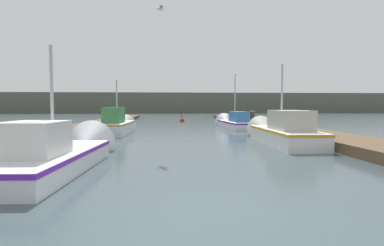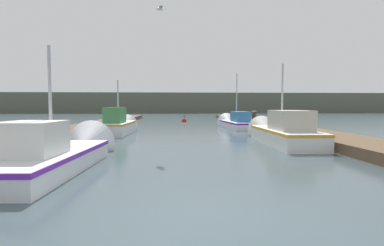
{
  "view_description": "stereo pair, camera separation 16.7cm",
  "coord_description": "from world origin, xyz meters",
  "px_view_note": "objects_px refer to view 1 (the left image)",
  "views": [
    {
      "loc": [
        -0.7,
        -4.38,
        1.63
      ],
      "look_at": [
        0.18,
        8.51,
        0.88
      ],
      "focal_mm": 28.0,
      "sensor_mm": 36.0,
      "label": 1
    },
    {
      "loc": [
        -0.54,
        -4.39,
        1.63
      ],
      "look_at": [
        0.18,
        8.51,
        0.88
      ],
      "focal_mm": 28.0,
      "sensor_mm": 36.0,
      "label": 2
    }
  ],
  "objects_px": {
    "fishing_boat_0": "(62,152)",
    "mooring_piling_1": "(121,117)",
    "mooring_piling_0": "(110,121)",
    "channel_buoy": "(182,120)",
    "fishing_boat_1": "(280,132)",
    "mooring_piling_2": "(252,119)",
    "fishing_boat_2": "(118,125)",
    "fishing_boat_3": "(233,122)",
    "mooring_piling_3": "(117,117)",
    "seagull_lead": "(160,9)"
  },
  "relations": [
    {
      "from": "mooring_piling_3",
      "to": "channel_buoy",
      "type": "relative_size",
      "value": 1.47
    },
    {
      "from": "mooring_piling_0",
      "to": "channel_buoy",
      "type": "relative_size",
      "value": 1.01
    },
    {
      "from": "mooring_piling_0",
      "to": "channel_buoy",
      "type": "distance_m",
      "value": 9.78
    },
    {
      "from": "fishing_boat_3",
      "to": "mooring_piling_1",
      "type": "distance_m",
      "value": 10.04
    },
    {
      "from": "fishing_boat_2",
      "to": "channel_buoy",
      "type": "distance_m",
      "value": 13.26
    },
    {
      "from": "fishing_boat_0",
      "to": "mooring_piling_1",
      "type": "distance_m",
      "value": 18.23
    },
    {
      "from": "fishing_boat_3",
      "to": "mooring_piling_1",
      "type": "xyz_separation_m",
      "value": [
        -9.02,
        4.41,
        0.23
      ]
    },
    {
      "from": "mooring_piling_0",
      "to": "mooring_piling_2",
      "type": "bearing_deg",
      "value": -5.18
    },
    {
      "from": "mooring_piling_1",
      "to": "channel_buoy",
      "type": "bearing_deg",
      "value": 34.59
    },
    {
      "from": "fishing_boat_2",
      "to": "mooring_piling_3",
      "type": "xyz_separation_m",
      "value": [
        -1.26,
        6.95,
        0.22
      ]
    },
    {
      "from": "fishing_boat_1",
      "to": "mooring_piling_0",
      "type": "distance_m",
      "value": 13.24
    },
    {
      "from": "mooring_piling_0",
      "to": "mooring_piling_2",
      "type": "height_order",
      "value": "mooring_piling_2"
    },
    {
      "from": "fishing_boat_1",
      "to": "mooring_piling_0",
      "type": "bearing_deg",
      "value": 135.25
    },
    {
      "from": "seagull_lead",
      "to": "mooring_piling_3",
      "type": "bearing_deg",
      "value": 0.04
    },
    {
      "from": "fishing_boat_3",
      "to": "mooring_piling_3",
      "type": "bearing_deg",
      "value": 160.86
    },
    {
      "from": "fishing_boat_0",
      "to": "mooring_piling_2",
      "type": "xyz_separation_m",
      "value": [
        8.85,
        12.97,
        0.27
      ]
    },
    {
      "from": "fishing_boat_3",
      "to": "mooring_piling_0",
      "type": "bearing_deg",
      "value": 175.74
    },
    {
      "from": "fishing_boat_1",
      "to": "seagull_lead",
      "type": "bearing_deg",
      "value": -170.98
    },
    {
      "from": "mooring_piling_1",
      "to": "seagull_lead",
      "type": "xyz_separation_m",
      "value": [
        3.96,
        -14.46,
        4.85
      ]
    },
    {
      "from": "mooring_piling_2",
      "to": "seagull_lead",
      "type": "xyz_separation_m",
      "value": [
        -6.29,
        -9.26,
        4.81
      ]
    },
    {
      "from": "mooring_piling_0",
      "to": "mooring_piling_2",
      "type": "xyz_separation_m",
      "value": [
        10.37,
        -0.94,
        0.13
      ]
    },
    {
      "from": "channel_buoy",
      "to": "seagull_lead",
      "type": "bearing_deg",
      "value": -94.69
    },
    {
      "from": "fishing_boat_0",
      "to": "mooring_piling_1",
      "type": "relative_size",
      "value": 5.09
    },
    {
      "from": "fishing_boat_1",
      "to": "fishing_boat_2",
      "type": "bearing_deg",
      "value": 148.98
    },
    {
      "from": "fishing_boat_1",
      "to": "mooring_piling_2",
      "type": "relative_size",
      "value": 4.89
    },
    {
      "from": "mooring_piling_0",
      "to": "fishing_boat_2",
      "type": "bearing_deg",
      "value": -73.27
    },
    {
      "from": "mooring_piling_3",
      "to": "channel_buoy",
      "type": "distance_m",
      "value": 7.86
    },
    {
      "from": "fishing_boat_0",
      "to": "fishing_boat_3",
      "type": "height_order",
      "value": "fishing_boat_3"
    },
    {
      "from": "fishing_boat_2",
      "to": "seagull_lead",
      "type": "relative_size",
      "value": 9.25
    },
    {
      "from": "fishing_boat_2",
      "to": "mooring_piling_2",
      "type": "bearing_deg",
      "value": 23.36
    },
    {
      "from": "fishing_boat_1",
      "to": "fishing_boat_0",
      "type": "bearing_deg",
      "value": -149.28
    },
    {
      "from": "fishing_boat_1",
      "to": "mooring_piling_3",
      "type": "height_order",
      "value": "fishing_boat_1"
    },
    {
      "from": "mooring_piling_3",
      "to": "seagull_lead",
      "type": "xyz_separation_m",
      "value": [
        3.97,
        -12.61,
        4.72
      ]
    },
    {
      "from": "fishing_boat_2",
      "to": "channel_buoy",
      "type": "bearing_deg",
      "value": 73.04
    },
    {
      "from": "mooring_piling_3",
      "to": "channel_buoy",
      "type": "xyz_separation_m",
      "value": [
        5.47,
        5.62,
        -0.58
      ]
    },
    {
      "from": "fishing_boat_1",
      "to": "channel_buoy",
      "type": "bearing_deg",
      "value": 102.71
    },
    {
      "from": "channel_buoy",
      "to": "fishing_boat_0",
      "type": "bearing_deg",
      "value": -100.46
    },
    {
      "from": "fishing_boat_2",
      "to": "fishing_boat_0",
      "type": "bearing_deg",
      "value": -87.46
    },
    {
      "from": "fishing_boat_0",
      "to": "mooring_piling_3",
      "type": "xyz_separation_m",
      "value": [
        -1.42,
        16.32,
        0.36
      ]
    },
    {
      "from": "fishing_boat_1",
      "to": "fishing_boat_2",
      "type": "height_order",
      "value": "fishing_boat_1"
    },
    {
      "from": "mooring_piling_2",
      "to": "seagull_lead",
      "type": "bearing_deg",
      "value": -124.2
    },
    {
      "from": "fishing_boat_1",
      "to": "fishing_boat_2",
      "type": "distance_m",
      "value": 9.31
    },
    {
      "from": "fishing_boat_0",
      "to": "fishing_boat_3",
      "type": "relative_size",
      "value": 0.95
    },
    {
      "from": "fishing_boat_3",
      "to": "mooring_piling_2",
      "type": "relative_size",
      "value": 5.03
    },
    {
      "from": "fishing_boat_0",
      "to": "fishing_boat_1",
      "type": "distance_m",
      "value": 8.95
    },
    {
      "from": "fishing_boat_1",
      "to": "fishing_boat_2",
      "type": "xyz_separation_m",
      "value": [
        -7.91,
        4.9,
        0.01
      ]
    },
    {
      "from": "mooring_piling_2",
      "to": "mooring_piling_1",
      "type": "bearing_deg",
      "value": 153.07
    },
    {
      "from": "fishing_boat_0",
      "to": "mooring_piling_1",
      "type": "height_order",
      "value": "fishing_boat_0"
    },
    {
      "from": "fishing_boat_2",
      "to": "mooring_piling_2",
      "type": "height_order",
      "value": "fishing_boat_2"
    },
    {
      "from": "fishing_boat_3",
      "to": "channel_buoy",
      "type": "xyz_separation_m",
      "value": [
        -3.56,
        8.17,
        -0.23
      ]
    }
  ]
}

